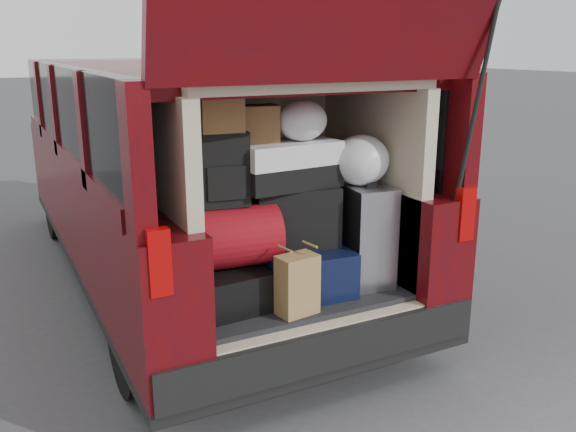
# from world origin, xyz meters

# --- Properties ---
(ground) EXTENTS (80.00, 80.00, 0.00)m
(ground) POSITION_xyz_m (0.00, 0.00, 0.00)
(ground) COLOR #3A3A3D
(ground) RESTS_ON ground
(minivan) EXTENTS (1.90, 5.35, 2.77)m
(minivan) POSITION_xyz_m (0.00, 1.86, 0.91)
(minivan) COLOR black
(minivan) RESTS_ON ground
(load_floor) EXTENTS (1.24, 1.05, 0.55)m
(load_floor) POSITION_xyz_m (0.00, 0.28, 0.28)
(load_floor) COLOR black
(load_floor) RESTS_ON ground
(black_hardshell) EXTENTS (0.43, 0.57, 0.22)m
(black_hardshell) POSITION_xyz_m (-0.39, 0.16, 0.66)
(black_hardshell) COLOR black
(black_hardshell) RESTS_ON load_floor
(navy_hardshell) EXTENTS (0.53, 0.63, 0.26)m
(navy_hardshell) POSITION_xyz_m (0.08, 0.16, 0.68)
(navy_hardshell) COLOR black
(navy_hardshell) RESTS_ON load_floor
(silver_roller) EXTENTS (0.29, 0.42, 0.59)m
(silver_roller) POSITION_xyz_m (0.47, 0.08, 0.85)
(silver_roller) COLOR white
(silver_roller) RESTS_ON load_floor
(kraft_bag) EXTENTS (0.23, 0.16, 0.32)m
(kraft_bag) POSITION_xyz_m (-0.09, -0.15, 0.71)
(kraft_bag) COLOR #A9844C
(kraft_bag) RESTS_ON load_floor
(red_duffel) EXTENTS (0.54, 0.38, 0.33)m
(red_duffel) POSITION_xyz_m (-0.35, 0.13, 0.93)
(red_duffel) COLOR maroon
(red_duffel) RESTS_ON black_hardshell
(black_soft_case) EXTENTS (0.52, 0.37, 0.34)m
(black_soft_case) POSITION_xyz_m (0.06, 0.18, 0.98)
(black_soft_case) COLOR black
(black_soft_case) RESTS_ON navy_hardshell
(backpack) EXTENTS (0.29, 0.20, 0.39)m
(backpack) POSITION_xyz_m (-0.38, 0.17, 1.30)
(backpack) COLOR black
(backpack) RESTS_ON red_duffel
(twotone_duffel) EXTENTS (0.59, 0.34, 0.25)m
(twotone_duffel) POSITION_xyz_m (0.02, 0.18, 1.28)
(twotone_duffel) COLOR white
(twotone_duffel) RESTS_ON black_soft_case
(grocery_sack_lower) EXTENTS (0.23, 0.20, 0.20)m
(grocery_sack_lower) POSITION_xyz_m (-0.38, 0.16, 1.59)
(grocery_sack_lower) COLOR brown
(grocery_sack_lower) RESTS_ON backpack
(grocery_sack_upper) EXTENTS (0.22, 0.19, 0.20)m
(grocery_sack_upper) POSITION_xyz_m (-0.13, 0.24, 1.51)
(grocery_sack_upper) COLOR brown
(grocery_sack_upper) RESTS_ON twotone_duffel
(plastic_bag_center) EXTENTS (0.30, 0.28, 0.23)m
(plastic_bag_center) POSITION_xyz_m (0.11, 0.17, 1.52)
(plastic_bag_center) COLOR silver
(plastic_bag_center) RESTS_ON twotone_duffel
(plastic_bag_right) EXTENTS (0.38, 0.37, 0.29)m
(plastic_bag_right) POSITION_xyz_m (0.44, 0.09, 1.29)
(plastic_bag_right) COLOR silver
(plastic_bag_right) RESTS_ON silver_roller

